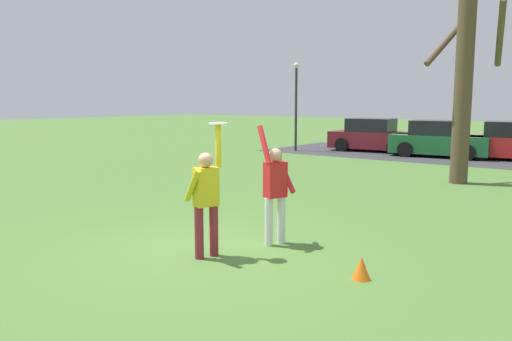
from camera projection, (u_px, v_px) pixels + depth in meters
name	position (u px, v px, depth m)	size (l,w,h in m)	color
ground_plane	(202.00, 251.00, 8.26)	(120.00, 120.00, 0.00)	#4C7533
person_catcher	(206.00, 196.00, 7.82)	(0.48, 0.59, 2.08)	maroon
person_defender	(275.00, 188.00, 8.54)	(0.56, 0.64, 2.04)	silver
frisbee_disc	(218.00, 123.00, 7.79)	(0.28, 0.28, 0.02)	white
parked_car_maroon	(373.00, 136.00, 24.60)	(4.27, 2.37, 1.59)	maroon
parked_car_green	(439.00, 140.00, 22.15)	(4.27, 2.37, 1.59)	#1E6633
bare_tree_tall	(466.00, 66.00, 14.67)	(2.24, 1.88, 7.26)	brown
lamppost_by_lot	(296.00, 98.00, 24.52)	(0.28, 0.28, 4.26)	#2D2D33
field_cone_orange	(361.00, 268.00, 6.94)	(0.26, 0.26, 0.32)	orange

